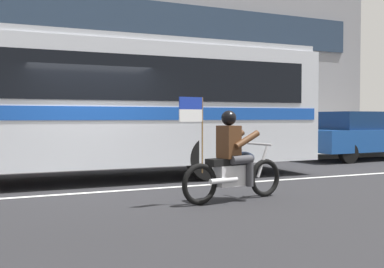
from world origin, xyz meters
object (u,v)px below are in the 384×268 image
object	(u,v)px
parked_sedan_curbside	(361,135)
fire_hydrant	(20,152)
transit_bus	(34,97)
motorcycle_with_rider	(233,162)

from	to	relation	value
parked_sedan_curbside	fire_hydrant	world-z (taller)	parked_sedan_curbside
transit_bus	parked_sedan_curbside	distance (m)	10.91
parked_sedan_curbside	fire_hydrant	size ratio (longest dim) A/B	6.14
parked_sedan_curbside	fire_hydrant	xyz separation A→B (m)	(-10.91, 1.10, -0.33)
fire_hydrant	transit_bus	bearing A→B (deg)	-86.70
transit_bus	motorcycle_with_rider	bearing A→B (deg)	-51.71
motorcycle_with_rider	parked_sedan_curbside	distance (m)	9.36
transit_bus	fire_hydrant	bearing A→B (deg)	93.30
parked_sedan_curbside	fire_hydrant	distance (m)	10.97
transit_bus	motorcycle_with_rider	world-z (taller)	transit_bus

